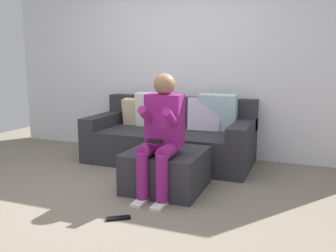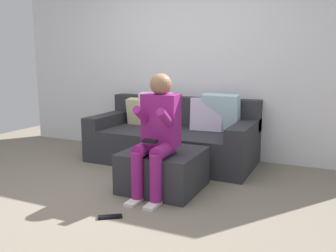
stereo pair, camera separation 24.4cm
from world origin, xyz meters
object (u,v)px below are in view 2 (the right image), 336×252
at_px(person_seated, 157,130).
at_px(remote_near_ottoman, 110,217).
at_px(couch_sectional, 174,137).
at_px(ottoman, 163,170).

bearing_deg(person_seated, remote_near_ottoman, -100.52).
relative_size(couch_sectional, person_seated, 1.77).
relative_size(couch_sectional, remote_near_ottoman, 10.49).
distance_m(couch_sectional, remote_near_ottoman, 1.89).
xyz_separation_m(couch_sectional, remote_near_ottoman, (0.23, -1.85, -0.31)).
bearing_deg(couch_sectional, remote_near_ottoman, -83.02).
xyz_separation_m(couch_sectional, person_seated, (0.35, -1.20, 0.33)).
distance_m(ottoman, person_seated, 0.48).
bearing_deg(person_seated, ottoman, 95.92).
height_order(ottoman, remote_near_ottoman, ottoman).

